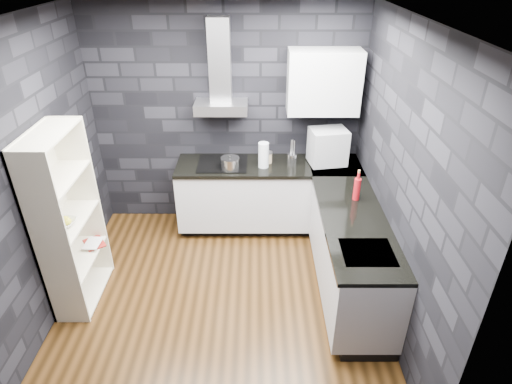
{
  "coord_description": "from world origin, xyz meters",
  "views": [
    {
      "loc": [
        0.35,
        -3.29,
        3.14
      ],
      "look_at": [
        0.35,
        0.45,
        1.0
      ],
      "focal_mm": 30.0,
      "sensor_mm": 36.0,
      "label": 1
    }
  ],
  "objects_px": {
    "pot": "(230,164)",
    "fruit_bowl": "(65,223)",
    "glass_vase": "(264,155)",
    "storage_jar": "(268,158)",
    "bookshelf": "(68,222)",
    "utensil_crock": "(292,160)",
    "red_bottle": "(357,189)",
    "appliance_garage": "(328,146)"
  },
  "relations": [
    {
      "from": "utensil_crock",
      "to": "red_bottle",
      "type": "relative_size",
      "value": 0.6
    },
    {
      "from": "appliance_garage",
      "to": "bookshelf",
      "type": "xyz_separation_m",
      "value": [
        -2.61,
        -1.25,
        -0.22
      ]
    },
    {
      "from": "glass_vase",
      "to": "appliance_garage",
      "type": "height_order",
      "value": "appliance_garage"
    },
    {
      "from": "red_bottle",
      "to": "fruit_bowl",
      "type": "xyz_separation_m",
      "value": [
        -2.79,
        -0.49,
        -0.08
      ]
    },
    {
      "from": "appliance_garage",
      "to": "pot",
      "type": "bearing_deg",
      "value": 177.73
    },
    {
      "from": "utensil_crock",
      "to": "fruit_bowl",
      "type": "relative_size",
      "value": 0.69
    },
    {
      "from": "fruit_bowl",
      "to": "utensil_crock",
      "type": "bearing_deg",
      "value": 30.42
    },
    {
      "from": "pot",
      "to": "bookshelf",
      "type": "height_order",
      "value": "bookshelf"
    },
    {
      "from": "pot",
      "to": "bookshelf",
      "type": "xyz_separation_m",
      "value": [
        -1.47,
        -1.09,
        -0.07
      ]
    },
    {
      "from": "utensil_crock",
      "to": "red_bottle",
      "type": "xyz_separation_m",
      "value": [
        0.6,
        -0.8,
        0.05
      ]
    },
    {
      "from": "glass_vase",
      "to": "bookshelf",
      "type": "relative_size",
      "value": 0.17
    },
    {
      "from": "storage_jar",
      "to": "bookshelf",
      "type": "height_order",
      "value": "bookshelf"
    },
    {
      "from": "fruit_bowl",
      "to": "glass_vase",
      "type": "bearing_deg",
      "value": 33.77
    },
    {
      "from": "appliance_garage",
      "to": "bookshelf",
      "type": "height_order",
      "value": "bookshelf"
    },
    {
      "from": "red_bottle",
      "to": "fruit_bowl",
      "type": "relative_size",
      "value": 1.16
    },
    {
      "from": "red_bottle",
      "to": "bookshelf",
      "type": "height_order",
      "value": "bookshelf"
    },
    {
      "from": "pot",
      "to": "bookshelf",
      "type": "relative_size",
      "value": 0.12
    },
    {
      "from": "glass_vase",
      "to": "bookshelf",
      "type": "xyz_separation_m",
      "value": [
        -1.86,
        -1.17,
        -0.15
      ]
    },
    {
      "from": "bookshelf",
      "to": "appliance_garage",
      "type": "bearing_deg",
      "value": 34.96
    },
    {
      "from": "bookshelf",
      "to": "storage_jar",
      "type": "bearing_deg",
      "value": 43.3
    },
    {
      "from": "pot",
      "to": "fruit_bowl",
      "type": "bearing_deg",
      "value": -141.59
    },
    {
      "from": "bookshelf",
      "to": "red_bottle",
      "type": "bearing_deg",
      "value": 17.98
    },
    {
      "from": "pot",
      "to": "appliance_garage",
      "type": "xyz_separation_m",
      "value": [
        1.14,
        0.15,
        0.15
      ]
    },
    {
      "from": "glass_vase",
      "to": "pot",
      "type": "bearing_deg",
      "value": -168.9
    },
    {
      "from": "bookshelf",
      "to": "pot",
      "type": "bearing_deg",
      "value": 46.08
    },
    {
      "from": "pot",
      "to": "utensil_crock",
      "type": "distance_m",
      "value": 0.73
    },
    {
      "from": "pot",
      "to": "storage_jar",
      "type": "xyz_separation_m",
      "value": [
        0.44,
        0.19,
        -0.01
      ]
    },
    {
      "from": "pot",
      "to": "bookshelf",
      "type": "bearing_deg",
      "value": -143.36
    },
    {
      "from": "glass_vase",
      "to": "storage_jar",
      "type": "bearing_deg",
      "value": 64.48
    },
    {
      "from": "red_bottle",
      "to": "pot",
      "type": "bearing_deg",
      "value": 153.03
    },
    {
      "from": "storage_jar",
      "to": "appliance_garage",
      "type": "relative_size",
      "value": 0.29
    },
    {
      "from": "pot",
      "to": "utensil_crock",
      "type": "bearing_deg",
      "value": 9.56
    },
    {
      "from": "red_bottle",
      "to": "bookshelf",
      "type": "relative_size",
      "value": 0.13
    },
    {
      "from": "pot",
      "to": "storage_jar",
      "type": "height_order",
      "value": "pot"
    },
    {
      "from": "utensil_crock",
      "to": "red_bottle",
      "type": "bearing_deg",
      "value": -52.9
    },
    {
      "from": "utensil_crock",
      "to": "bookshelf",
      "type": "distance_m",
      "value": 2.51
    },
    {
      "from": "storage_jar",
      "to": "bookshelf",
      "type": "distance_m",
      "value": 2.3
    },
    {
      "from": "storage_jar",
      "to": "utensil_crock",
      "type": "bearing_deg",
      "value": -13.44
    },
    {
      "from": "storage_jar",
      "to": "glass_vase",
      "type": "bearing_deg",
      "value": -115.52
    },
    {
      "from": "storage_jar",
      "to": "bookshelf",
      "type": "relative_size",
      "value": 0.07
    },
    {
      "from": "pot",
      "to": "red_bottle",
      "type": "xyz_separation_m",
      "value": [
        1.32,
        -0.67,
        0.04
      ]
    },
    {
      "from": "pot",
      "to": "fruit_bowl",
      "type": "relative_size",
      "value": 1.03
    }
  ]
}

